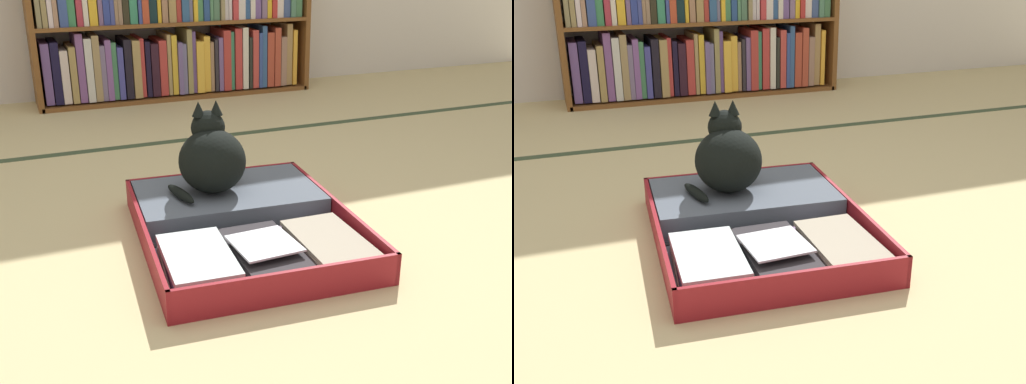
{
  "view_description": "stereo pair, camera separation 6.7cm",
  "coord_description": "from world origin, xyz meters",
  "views": [
    {
      "loc": [
        -0.61,
        -1.33,
        0.83
      ],
      "look_at": [
        0.03,
        0.23,
        0.16
      ],
      "focal_mm": 42.77,
      "sensor_mm": 36.0,
      "label": 1
    },
    {
      "loc": [
        -0.55,
        -1.35,
        0.83
      ],
      "look_at": [
        0.03,
        0.23,
        0.16
      ],
      "focal_mm": 42.77,
      "sensor_mm": 36.0,
      "label": 2
    }
  ],
  "objects": [
    {
      "name": "open_suitcase",
      "position": [
        0.0,
        0.28,
        0.04
      ],
      "size": [
        0.68,
        0.82,
        0.09
      ],
      "color": "maroon",
      "rests_on": "ground_plane"
    },
    {
      "name": "black_cat",
      "position": [
        -0.03,
        0.45,
        0.2
      ],
      "size": [
        0.27,
        0.25,
        0.29
      ],
      "color": "black",
      "rests_on": "open_suitcase"
    },
    {
      "name": "ground_plane",
      "position": [
        0.0,
        0.0,
        0.0
      ],
      "size": [
        10.0,
        10.0,
        0.0
      ],
      "primitive_type": "plane",
      "color": "#CEBD85"
    },
    {
      "name": "bookshelf",
      "position": [
        0.35,
        2.23,
        0.42
      ],
      "size": [
        1.63,
        0.3,
        0.87
      ],
      "color": "brown",
      "rests_on": "ground_plane"
    },
    {
      "name": "tatami_border",
      "position": [
        0.0,
        1.32,
        0.0
      ],
      "size": [
        4.8,
        0.05,
        0.0
      ],
      "color": "#37492F",
      "rests_on": "ground_plane"
    }
  ]
}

